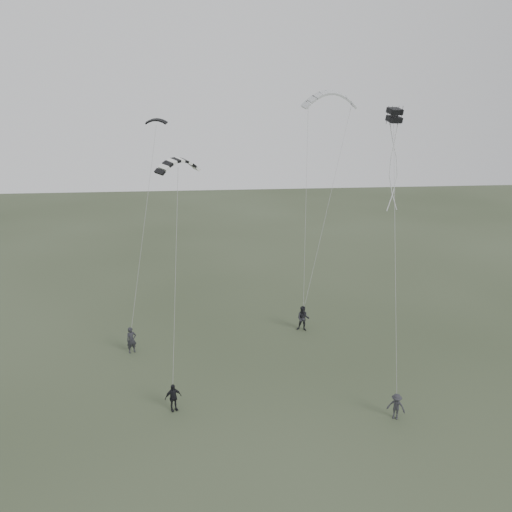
{
  "coord_description": "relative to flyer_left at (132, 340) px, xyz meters",
  "views": [
    {
      "loc": [
        -2.19,
        -25.78,
        17.03
      ],
      "look_at": [
        0.88,
        5.42,
        7.04
      ],
      "focal_mm": 35.0,
      "sensor_mm": 36.0,
      "label": 1
    }
  ],
  "objects": [
    {
      "name": "kite_box",
      "position": [
        16.27,
        -3.47,
        15.13
      ],
      "size": [
        0.89,
        1.0,
        0.88
      ],
      "primitive_type": null,
      "rotation": [
        0.22,
        0.0,
        0.25
      ],
      "color": "black",
      "rests_on": "flyer_far"
    },
    {
      "name": "flyer_far",
      "position": [
        15.58,
        -9.14,
        -0.17
      ],
      "size": [
        1.15,
        0.99,
        1.54
      ],
      "primitive_type": "imported",
      "rotation": [
        0.0,
        0.0,
        -0.52
      ],
      "color": "#29292E",
      "rests_on": "ground"
    },
    {
      "name": "kite_striped",
      "position": [
        3.95,
        -3.12,
        12.72
      ],
      "size": [
        2.68,
        2.36,
        1.2
      ],
      "primitive_type": null,
      "rotation": [
        0.18,
        0.0,
        0.66
      ],
      "color": "black",
      "rests_on": "flyer_center"
    },
    {
      "name": "kite_pale_large",
      "position": [
        15.45,
        8.63,
        16.46
      ],
      "size": [
        4.48,
        1.66,
        1.97
      ],
      "primitive_type": null,
      "rotation": [
        0.27,
        0.0,
        0.05
      ],
      "color": "#B9BCBF",
      "rests_on": "flyer_right"
    },
    {
      "name": "flyer_center",
      "position": [
        3.28,
        -7.15,
        -0.11
      ],
      "size": [
        1.05,
        0.74,
        1.66
      ],
      "primitive_type": "imported",
      "rotation": [
        0.0,
        0.0,
        0.38
      ],
      "color": "black",
      "rests_on": "ground"
    },
    {
      "name": "flyer_right",
      "position": [
        12.54,
        2.24,
        0.04
      ],
      "size": [
        1.13,
        0.99,
        1.96
      ],
      "primitive_type": "imported",
      "rotation": [
        0.0,
        0.0,
        -0.3
      ],
      "color": "black",
      "rests_on": "ground"
    },
    {
      "name": "ground",
      "position": [
        7.76,
        -6.16,
        -0.94
      ],
      "size": [
        140.0,
        140.0,
        0.0
      ],
      "primitive_type": "plane",
      "color": "#313A25",
      "rests_on": "ground"
    },
    {
      "name": "flyer_left",
      "position": [
        0.0,
        0.0,
        0.0
      ],
      "size": [
        0.81,
        0.71,
        1.88
      ],
      "primitive_type": "imported",
      "rotation": [
        0.0,
        0.0,
        0.46
      ],
      "color": "#222328",
      "rests_on": "ground"
    },
    {
      "name": "kite_dark_small",
      "position": [
        2.0,
        6.09,
        14.55
      ],
      "size": [
        1.64,
        0.83,
        0.61
      ],
      "primitive_type": null,
      "rotation": [
        0.24,
        0.0,
        -0.16
      ],
      "color": "black",
      "rests_on": "flyer_left"
    }
  ]
}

